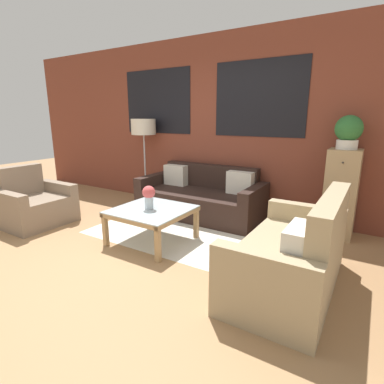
% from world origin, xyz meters
% --- Properties ---
extents(ground_plane, '(16.00, 16.00, 0.00)m').
position_xyz_m(ground_plane, '(0.00, 0.00, 0.00)').
color(ground_plane, '#9E754C').
extents(wall_back_brick, '(8.40, 0.09, 2.80)m').
position_xyz_m(wall_back_brick, '(0.00, 2.44, 1.41)').
color(wall_back_brick, brown).
rests_on(wall_back_brick, ground_plane).
extents(rug, '(2.11, 1.70, 0.00)m').
position_xyz_m(rug, '(0.24, 1.25, 0.00)').
color(rug, silver).
rests_on(rug, ground_plane).
extents(couch_dark, '(1.97, 0.88, 0.78)m').
position_xyz_m(couch_dark, '(0.23, 1.95, 0.28)').
color(couch_dark, black).
rests_on(couch_dark, ground_plane).
extents(settee_vintage, '(0.80, 1.54, 0.92)m').
position_xyz_m(settee_vintage, '(2.01, 0.54, 0.31)').
color(settee_vintage, tan).
rests_on(settee_vintage, ground_plane).
extents(armchair_corner, '(0.80, 0.90, 0.84)m').
position_xyz_m(armchair_corner, '(-1.66, 0.32, 0.28)').
color(armchair_corner, '#84705B').
rests_on(armchair_corner, ground_plane).
extents(coffee_table, '(0.88, 0.88, 0.43)m').
position_xyz_m(coffee_table, '(0.24, 0.71, 0.37)').
color(coffee_table, silver).
rests_on(coffee_table, ground_plane).
extents(floor_lamp, '(0.44, 0.44, 1.51)m').
position_xyz_m(floor_lamp, '(-1.07, 2.14, 1.32)').
color(floor_lamp, '#B2B2B7').
rests_on(floor_lamp, ground_plane).
extents(drawer_cabinet, '(0.38, 0.42, 1.15)m').
position_xyz_m(drawer_cabinet, '(2.20, 2.16, 0.58)').
color(drawer_cabinet, tan).
rests_on(drawer_cabinet, ground_plane).
extents(potted_plant, '(0.32, 0.32, 0.42)m').
position_xyz_m(potted_plant, '(2.20, 2.16, 1.37)').
color(potted_plant, silver).
rests_on(potted_plant, drawer_cabinet).
extents(flower_vase, '(0.16, 0.16, 0.29)m').
position_xyz_m(flower_vase, '(0.23, 0.68, 0.61)').
color(flower_vase, '#ADBCC6').
rests_on(flower_vase, coffee_table).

